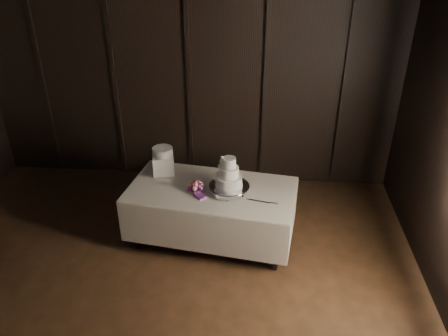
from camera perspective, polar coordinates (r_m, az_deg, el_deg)
The scene contains 8 objects.
room at distance 3.41m, azimuth -14.50°, elevation -8.14°, with size 6.08×7.08×3.08m.
display_table at distance 5.42m, azimuth -1.59°, elevation -5.79°, with size 2.11×1.29×0.76m.
cake_stand at distance 5.14m, azimuth 0.67°, elevation -2.73°, with size 0.48×0.48×0.09m, color silver.
wedding_cake at distance 5.03m, azimuth 0.36°, elevation -0.98°, with size 0.35×0.30×0.37m.
bouquet at distance 5.16m, azimuth -3.56°, elevation -2.52°, with size 0.26×0.36×0.17m, color #EA5E5B, non-canonical shape.
box_pedestal at distance 5.56m, azimuth -7.91°, elevation 0.52°, with size 0.26×0.26×0.25m, color white.
small_cake at distance 5.48m, azimuth -8.03°, elevation 2.13°, with size 0.25×0.25×0.10m, color white.
cake_knife at distance 5.01m, azimuth 4.47°, elevation -4.32°, with size 0.37×0.02×0.01m, color silver.
Camera 1 is at (1.10, -2.53, 3.51)m, focal length 35.00 mm.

